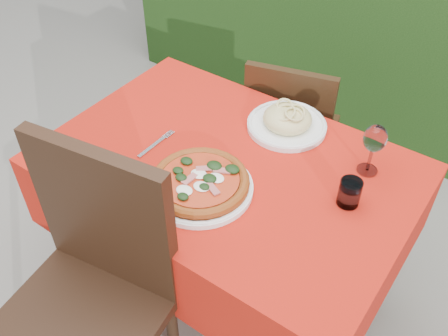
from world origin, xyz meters
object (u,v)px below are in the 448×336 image
Objects in this scene: chair_near at (91,284)px; pizza_plate at (200,183)px; fork at (153,146)px; water_glass at (349,194)px; pasta_plate at (287,121)px; chair_far at (290,129)px; wine_glass at (375,140)px.

chair_near is 0.46m from pizza_plate.
water_glass is at bearing 13.00° from fork.
pizza_plate is 4.20× the size of water_glass.
chair_far is at bearing 113.57° from pasta_plate.
water_glass reaches higher than fork.
chair_near reaches higher than wine_glass.
wine_glass reaches higher than fork.
water_glass is 0.47× the size of fork.
wine_glass reaches higher than pasta_plate.
chair_near is at bearing -106.00° from pizza_plate.
pizza_plate is 1.31× the size of pasta_plate.
chair_far is at bearing 74.48° from fork.
pasta_plate is at bearing 49.15° from fork.
chair_near is at bearing -122.87° from wine_glass.
wine_glass is at bearing 128.14° from chair_far.
pasta_plate is at bearing 171.91° from wine_glass.
pasta_plate reaches higher than fork.
pizza_plate reaches higher than fork.
wine_glass is (0.34, -0.05, 0.10)m from pasta_plate.
water_glass reaches higher than pasta_plate.
chair_near is 2.72× the size of pizza_plate.
wine_glass is (0.48, -0.36, 0.40)m from chair_far.
pasta_plate is 1.56× the size of wine_glass.
fork is at bearing 164.83° from pizza_plate.
chair_near is 0.52m from fork.
pasta_plate is (0.18, 0.85, 0.17)m from chair_near.
chair_near reaches higher than fork.
pasta_plate is 0.42m from water_glass.
pizza_plate is 1.98× the size of fork.
chair_far is 0.76m from fork.
water_glass is (0.53, 0.63, 0.19)m from chair_near.
wine_glass reaches higher than water_glass.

